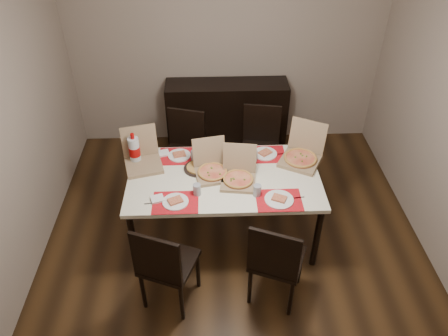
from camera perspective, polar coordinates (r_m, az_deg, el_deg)
The scene contains 20 objects.
ground at distance 4.50m, azimuth 1.33°, elevation -10.00°, with size 3.80×4.00×0.02m, color #3E2713.
room_walls at distance 3.81m, azimuth 1.33°, elevation 13.12°, with size 3.84×4.02×2.62m.
sideboard at distance 5.60m, azimuth 0.36°, elevation 6.83°, with size 1.50×0.40×0.90m, color black.
dining_table at distance 4.14m, azimuth -0.00°, elevation -1.83°, with size 1.80×1.00×0.75m.
chair_near_left at distance 3.69m, azimuth -7.76°, elevation -12.34°, with size 0.54×0.54×0.93m.
chair_near_right at distance 3.71m, azimuth 6.77°, elevation -11.84°, with size 0.55×0.55×0.93m.
chair_far_left at distance 4.92m, azimuth -5.19°, elevation 2.67°, with size 0.52×0.52×0.93m.
chair_far_right at distance 4.99m, azimuth 4.78°, elevation 3.31°, with size 0.48×0.48×0.93m.
setting_near_left at distance 3.85m, azimuth -5.89°, elevation -3.96°, with size 0.50×0.30×0.11m.
setting_near_right at distance 3.87m, azimuth 6.44°, elevation -3.80°, with size 0.45×0.30×0.11m.
setting_far_left at distance 4.35m, azimuth -5.57°, elevation 1.66°, with size 0.48×0.30×0.11m.
setting_far_right at distance 4.36m, azimuth 5.00°, elevation 1.79°, with size 0.51×0.30×0.11m.
napkin_loose at distance 4.00m, azimuth 1.18°, elevation -2.08°, with size 0.12×0.11×0.02m, color white.
pizza_box_center at distance 4.02m, azimuth 1.90°, elevation -1.08°, with size 0.35×0.38×0.31m.
pizza_box_right at distance 4.33m, azimuth 10.09°, elevation 1.61°, with size 0.50×0.52×0.36m.
pizza_box_left at distance 4.29m, azimuth -10.57°, elevation 1.15°, with size 0.42×0.45×0.34m.
pizza_box_extra at distance 4.10m, azimuth -1.61°, elevation -0.15°, with size 0.37×0.40×0.31m.
faina_plate at distance 4.19m, azimuth -3.44°, elevation 0.03°, with size 0.27×0.27×0.03m.
dip_bowl at distance 4.19m, azimuth 1.92°, elevation 0.13°, with size 0.12×0.12×0.03m, color white.
soda_bottle at distance 4.28m, azimuth -11.62°, elevation 2.26°, with size 0.11×0.11×0.33m.
Camera 1 is at (-0.22, -3.03, 3.31)m, focal length 35.00 mm.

